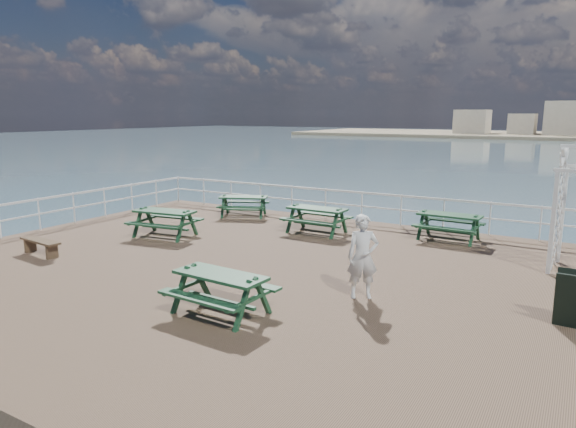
# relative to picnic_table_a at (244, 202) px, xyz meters

# --- Properties ---
(ground) EXTENTS (18.00, 14.00, 0.30)m
(ground) POSITION_rel_picnic_table_a_xyz_m (4.28, -5.45, -0.71)
(ground) COLOR brown
(ground) RESTS_ON ground
(railing) EXTENTS (17.77, 13.76, 1.10)m
(railing) POSITION_rel_picnic_table_a_xyz_m (4.21, -2.88, 0.31)
(railing) COLOR silver
(railing) RESTS_ON ground
(picnic_table_a) EXTENTS (2.22, 2.04, 0.87)m
(picnic_table_a) POSITION_rel_picnic_table_a_xyz_m (0.00, 0.00, 0.00)
(picnic_table_a) COLOR #12331C
(picnic_table_a) RESTS_ON ground
(picnic_table_b) EXTENTS (1.98, 1.61, 0.95)m
(picnic_table_b) POSITION_rel_picnic_table_a_xyz_m (3.69, -1.07, 0.05)
(picnic_table_b) COLOR #12331C
(picnic_table_b) RESTS_ON ground
(picnic_table_c) EXTENTS (1.96, 1.60, 0.92)m
(picnic_table_c) POSITION_rel_picnic_table_a_xyz_m (7.70, 0.14, 0.03)
(picnic_table_c) COLOR #12331C
(picnic_table_c) RESTS_ON ground
(picnic_table_d) EXTENTS (2.17, 1.84, 0.96)m
(picnic_table_d) POSITION_rel_picnic_table_a_xyz_m (-0.29, -3.97, 0.05)
(picnic_table_d) COLOR #12331C
(picnic_table_d) RESTS_ON ground
(picnic_table_e) EXTENTS (1.99, 1.64, 0.93)m
(picnic_table_e) POSITION_rel_picnic_table_a_xyz_m (5.24, -8.25, 0.03)
(picnic_table_e) COLOR #12331C
(picnic_table_e) RESTS_ON ground
(flat_bench_near) EXTENTS (1.55, 0.51, 0.44)m
(flat_bench_near) POSITION_rel_picnic_table_a_xyz_m (-1.69, -7.40, -0.23)
(flat_bench_near) COLOR #4F3B28
(flat_bench_near) RESTS_ON ground
(sandwich_board) EXTENTS (0.67, 0.50, 1.08)m
(sandwich_board) POSITION_rel_picnic_table_a_xyz_m (11.27, -5.56, -0.03)
(sandwich_board) COLOR black
(sandwich_board) RESTS_ON ground
(person) EXTENTS (0.79, 0.71, 1.81)m
(person) POSITION_rel_picnic_table_a_xyz_m (7.31, -6.03, 0.35)
(person) COLOR silver
(person) RESTS_ON ground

